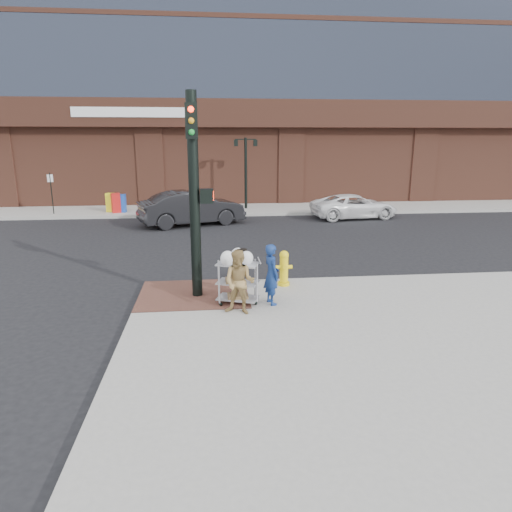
{
  "coord_description": "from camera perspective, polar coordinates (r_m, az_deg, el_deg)",
  "views": [
    {
      "loc": [
        -0.15,
        -10.41,
        4.04
      ],
      "look_at": [
        0.97,
        0.42,
        1.25
      ],
      "focal_mm": 32.0,
      "sensor_mm": 36.0,
      "label": 1
    }
  ],
  "objects": [
    {
      "name": "newsbox_blue",
      "position": [
        26.29,
        -16.43,
        6.34
      ],
      "size": [
        0.44,
        0.4,
        0.98
      ],
      "primitive_type": "cube",
      "rotation": [
        0.0,
        0.0,
        -0.07
      ],
      "color": "#1C49B8",
      "rests_on": "sidewalk_far"
    },
    {
      "name": "bank_building",
      "position": [
        42.94,
        1.28,
        27.96
      ],
      "size": [
        42.0,
        26.0,
        28.0
      ],
      "primitive_type": "cube",
      "color": "brown",
      "rests_on": "sidewalk_far"
    },
    {
      "name": "woman_blue",
      "position": [
        10.98,
        1.95,
        -2.29
      ],
      "size": [
        0.49,
        0.62,
        1.49
      ],
      "primitive_type": "imported",
      "rotation": [
        0.0,
        0.0,
        1.84
      ],
      "color": "navy",
      "rests_on": "sidewalk_near"
    },
    {
      "name": "traffic_signal_pole",
      "position": [
        11.26,
        -7.63,
        8.07
      ],
      "size": [
        0.61,
        0.51,
        5.0
      ],
      "color": "black",
      "rests_on": "sidewalk_near"
    },
    {
      "name": "sidewalk_far",
      "position": [
        44.44,
        10.78,
        8.98
      ],
      "size": [
        65.0,
        36.0,
        0.15
      ],
      "primitive_type": "cube",
      "color": "gray",
      "rests_on": "ground"
    },
    {
      "name": "pedestrian_tan",
      "position": [
        10.36,
        -2.07,
        -3.3
      ],
      "size": [
        0.88,
        0.78,
        1.5
      ],
      "primitive_type": "imported",
      "rotation": [
        0.0,
        0.0,
        -0.35
      ],
      "color": "#9B7D49",
      "rests_on": "sidewalk_near"
    },
    {
      "name": "sedan_dark",
      "position": [
        22.35,
        -8.05,
        5.95
      ],
      "size": [
        5.33,
        3.38,
        1.66
      ],
      "primitive_type": "imported",
      "rotation": [
        0.0,
        0.0,
        1.92
      ],
      "color": "black",
      "rests_on": "ground"
    },
    {
      "name": "newsbox_red",
      "position": [
        26.21,
        -17.12,
        6.35
      ],
      "size": [
        0.56,
        0.54,
        1.06
      ],
      "primitive_type": "cube",
      "rotation": [
        0.0,
        0.0,
        0.38
      ],
      "color": "red",
      "rests_on": "sidewalk_far"
    },
    {
      "name": "fire_hydrant",
      "position": [
        12.46,
        3.51,
        -1.46
      ],
      "size": [
        0.46,
        0.32,
        0.98
      ],
      "color": "yellow",
      "rests_on": "sidewalk_near"
    },
    {
      "name": "minivan_white",
      "position": [
        24.69,
        12.17,
        6.09
      ],
      "size": [
        4.74,
        2.63,
        1.26
      ],
      "primitive_type": "imported",
      "rotation": [
        0.0,
        0.0,
        1.69
      ],
      "color": "white",
      "rests_on": "ground"
    },
    {
      "name": "parking_sign",
      "position": [
        26.89,
        -24.17,
        7.15
      ],
      "size": [
        0.05,
        0.05,
        2.2
      ],
      "primitive_type": "cylinder",
      "color": "black",
      "rests_on": "sidewalk_far"
    },
    {
      "name": "newsbox_yellow",
      "position": [
        26.6,
        -17.7,
        6.39
      ],
      "size": [
        0.5,
        0.47,
        1.03
      ],
      "primitive_type": "cube",
      "rotation": [
        0.0,
        0.0,
        -0.19
      ],
      "color": "yellow",
      "rests_on": "sidewalk_far"
    },
    {
      "name": "utility_cart",
      "position": [
        11.09,
        -2.32,
        -2.85
      ],
      "size": [
        1.1,
        0.83,
        1.35
      ],
      "color": "#9C9CA1",
      "rests_on": "sidewalk_near"
    },
    {
      "name": "ground",
      "position": [
        11.17,
        -4.79,
        -6.89
      ],
      "size": [
        220.0,
        220.0,
        0.0
      ],
      "primitive_type": "plane",
      "color": "black",
      "rests_on": "ground"
    },
    {
      "name": "lamp_post",
      "position": [
        26.54,
        -1.29,
        11.28
      ],
      "size": [
        1.32,
        0.22,
        4.0
      ],
      "color": "black",
      "rests_on": "sidewalk_far"
    },
    {
      "name": "brick_curb_ramp",
      "position": [
        11.97,
        -7.78,
        -4.71
      ],
      "size": [
        2.8,
        2.4,
        0.01
      ],
      "primitive_type": "cube",
      "color": "#552E28",
      "rests_on": "sidewalk_near"
    }
  ]
}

